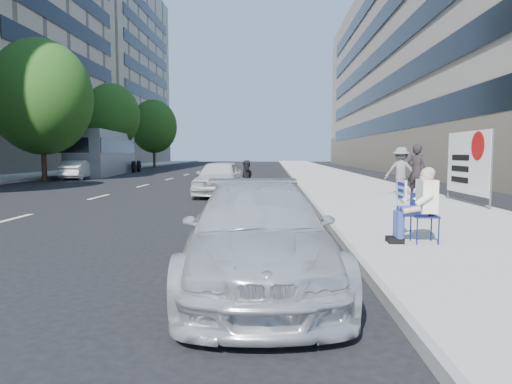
{
  "coord_description": "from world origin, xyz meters",
  "views": [
    {
      "loc": [
        0.15,
        -9.26,
        1.7
      ],
      "look_at": [
        -0.19,
        0.58,
        0.85
      ],
      "focal_mm": 32.0,
      "sensor_mm": 36.0,
      "label": 1
    }
  ],
  "objects_px": {
    "parked_sedan": "(257,234)",
    "motorcycle": "(248,182)",
    "pedestrian_woman": "(417,171)",
    "protest_banner": "(468,163)",
    "jogger": "(401,171)",
    "bus": "(104,154)",
    "white_sedan_near": "(220,178)",
    "white_sedan_mid": "(77,170)",
    "seated_protester": "(418,201)"
  },
  "relations": [
    {
      "from": "parked_sedan",
      "to": "motorcycle",
      "type": "distance_m",
      "value": 10.96
    },
    {
      "from": "pedestrian_woman",
      "to": "protest_banner",
      "type": "distance_m",
      "value": 1.97
    },
    {
      "from": "jogger",
      "to": "bus",
      "type": "bearing_deg",
      "value": -30.19
    },
    {
      "from": "pedestrian_woman",
      "to": "white_sedan_near",
      "type": "relative_size",
      "value": 0.44
    },
    {
      "from": "white_sedan_mid",
      "to": "bus",
      "type": "bearing_deg",
      "value": -90.85
    },
    {
      "from": "pedestrian_woman",
      "to": "bus",
      "type": "relative_size",
      "value": 0.15
    },
    {
      "from": "jogger",
      "to": "protest_banner",
      "type": "relative_size",
      "value": 0.57
    },
    {
      "from": "seated_protester",
      "to": "parked_sedan",
      "type": "bearing_deg",
      "value": -142.6
    },
    {
      "from": "bus",
      "to": "parked_sedan",
      "type": "bearing_deg",
      "value": -72.78
    },
    {
      "from": "jogger",
      "to": "protest_banner",
      "type": "distance_m",
      "value": 3.0
    },
    {
      "from": "jogger",
      "to": "parked_sedan",
      "type": "height_order",
      "value": "jogger"
    },
    {
      "from": "seated_protester",
      "to": "motorcycle",
      "type": "xyz_separation_m",
      "value": [
        -3.42,
        8.87,
        -0.24
      ]
    },
    {
      "from": "seated_protester",
      "to": "pedestrian_woman",
      "type": "distance_m",
      "value": 8.26
    },
    {
      "from": "pedestrian_woman",
      "to": "bus",
      "type": "bearing_deg",
      "value": -4.69
    },
    {
      "from": "seated_protester",
      "to": "parked_sedan",
      "type": "height_order",
      "value": "seated_protester"
    },
    {
      "from": "seated_protester",
      "to": "pedestrian_woman",
      "type": "relative_size",
      "value": 0.71
    },
    {
      "from": "seated_protester",
      "to": "motorcycle",
      "type": "relative_size",
      "value": 0.64
    },
    {
      "from": "white_sedan_mid",
      "to": "jogger",
      "type": "bearing_deg",
      "value": 138.62
    },
    {
      "from": "jogger",
      "to": "white_sedan_mid",
      "type": "xyz_separation_m",
      "value": [
        -17.2,
        11.95,
        -0.42
      ]
    },
    {
      "from": "jogger",
      "to": "pedestrian_woman",
      "type": "distance_m",
      "value": 1.07
    },
    {
      "from": "motorcycle",
      "to": "bus",
      "type": "xyz_separation_m",
      "value": [
        -12.25,
        18.57,
        1.0
      ]
    },
    {
      "from": "white_sedan_mid",
      "to": "bus",
      "type": "xyz_separation_m",
      "value": [
        -0.66,
        6.56,
        1.03
      ]
    },
    {
      "from": "white_sedan_near",
      "to": "bus",
      "type": "height_order",
      "value": "bus"
    },
    {
      "from": "white_sedan_mid",
      "to": "bus",
      "type": "distance_m",
      "value": 6.68
    },
    {
      "from": "protest_banner",
      "to": "white_sedan_mid",
      "type": "height_order",
      "value": "protest_banner"
    },
    {
      "from": "pedestrian_woman",
      "to": "protest_banner",
      "type": "xyz_separation_m",
      "value": [
        1.01,
        -1.66,
        0.33
      ]
    },
    {
      "from": "jogger",
      "to": "pedestrian_woman",
      "type": "height_order",
      "value": "pedestrian_woman"
    },
    {
      "from": "parked_sedan",
      "to": "bus",
      "type": "height_order",
      "value": "bus"
    },
    {
      "from": "bus",
      "to": "seated_protester",
      "type": "bearing_deg",
      "value": -66.78
    },
    {
      "from": "white_sedan_near",
      "to": "jogger",
      "type": "bearing_deg",
      "value": -6.35
    },
    {
      "from": "jogger",
      "to": "white_sedan_mid",
      "type": "bearing_deg",
      "value": -18.95
    },
    {
      "from": "pedestrian_woman",
      "to": "parked_sedan",
      "type": "height_order",
      "value": "pedestrian_woman"
    },
    {
      "from": "jogger",
      "to": "parked_sedan",
      "type": "relative_size",
      "value": 0.39
    },
    {
      "from": "white_sedan_near",
      "to": "motorcycle",
      "type": "height_order",
      "value": "motorcycle"
    },
    {
      "from": "seated_protester",
      "to": "protest_banner",
      "type": "height_order",
      "value": "protest_banner"
    },
    {
      "from": "jogger",
      "to": "pedestrian_woman",
      "type": "bearing_deg",
      "value": 119.24
    },
    {
      "from": "jogger",
      "to": "white_sedan_mid",
      "type": "height_order",
      "value": "jogger"
    },
    {
      "from": "pedestrian_woman",
      "to": "white_sedan_mid",
      "type": "bearing_deg",
      "value": 5.84
    },
    {
      "from": "jogger",
      "to": "pedestrian_woman",
      "type": "xyz_separation_m",
      "value": [
        0.25,
        -1.04,
        0.04
      ]
    },
    {
      "from": "protest_banner",
      "to": "white_sedan_near",
      "type": "bearing_deg",
      "value": 154.63
    },
    {
      "from": "bus",
      "to": "motorcycle",
      "type": "bearing_deg",
      "value": -63.09
    },
    {
      "from": "protest_banner",
      "to": "jogger",
      "type": "bearing_deg",
      "value": 114.91
    },
    {
      "from": "white_sedan_mid",
      "to": "motorcycle",
      "type": "distance_m",
      "value": 16.69
    },
    {
      "from": "seated_protester",
      "to": "protest_banner",
      "type": "relative_size",
      "value": 0.43
    },
    {
      "from": "jogger",
      "to": "protest_banner",
      "type": "height_order",
      "value": "protest_banner"
    },
    {
      "from": "seated_protester",
      "to": "white_sedan_near",
      "type": "bearing_deg",
      "value": 114.55
    },
    {
      "from": "motorcycle",
      "to": "bus",
      "type": "height_order",
      "value": "bus"
    },
    {
      "from": "motorcycle",
      "to": "protest_banner",
      "type": "bearing_deg",
      "value": -26.13
    },
    {
      "from": "pedestrian_woman",
      "to": "parked_sedan",
      "type": "bearing_deg",
      "value": 105.21
    },
    {
      "from": "pedestrian_woman",
      "to": "white_sedan_near",
      "type": "height_order",
      "value": "pedestrian_woman"
    }
  ]
}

